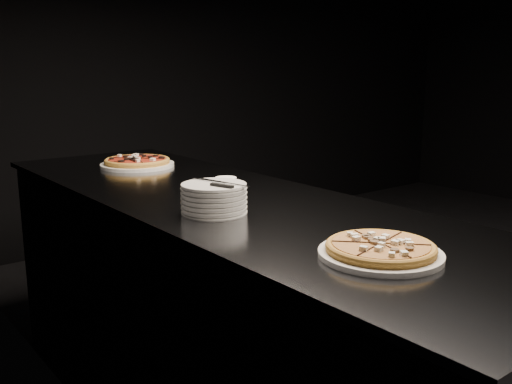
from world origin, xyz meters
TOP-DOWN VIEW (x-y plane):
  - floor at (0.00, 0.00)m, footprint 5.00×5.00m
  - wall_left at (-2.50, 0.00)m, footprint 0.02×5.00m
  - wall_back at (0.00, 2.50)m, footprint 5.00×0.02m
  - counter at (-2.13, 0.00)m, footprint 0.74×2.44m
  - pizza_mushroom at (-2.21, -0.76)m, footprint 0.32×0.32m
  - pizza_tomato at (-2.08, 0.74)m, footprint 0.35×0.35m
  - plate_stack at (-2.28, -0.16)m, footprint 0.20×0.20m
  - cutlery at (-2.27, -0.18)m, footprint 0.06×0.22m
  - ramekin at (-2.12, -0.00)m, footprint 0.08×0.08m

SIDE VIEW (x-z plane):
  - floor at x=0.00m, z-range 0.00..0.00m
  - counter at x=-2.13m, z-range 0.00..0.92m
  - pizza_mushroom at x=-2.21m, z-range 0.92..0.96m
  - pizza_tomato at x=-2.08m, z-range 0.92..0.96m
  - ramekin at x=-2.12m, z-range 0.92..0.99m
  - plate_stack at x=-2.28m, z-range 0.92..1.01m
  - cutlery at x=-2.27m, z-range 1.01..1.02m
  - wall_left at x=-2.50m, z-range 0.00..2.80m
  - wall_back at x=0.00m, z-range 0.00..2.80m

